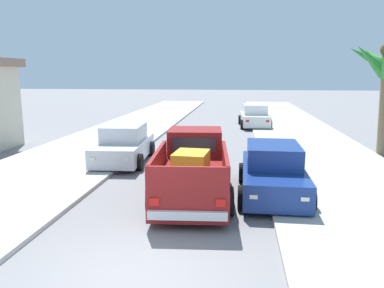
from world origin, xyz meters
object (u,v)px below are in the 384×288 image
pickup_truck (193,169)px  car_left_mid (273,172)px  car_right_near (124,145)px  car_left_near (254,116)px

pickup_truck → car_left_mid: bearing=8.2°
car_right_near → car_left_mid: same height
car_left_near → car_right_near: (-5.73, -11.31, 0.00)m
car_left_near → car_left_mid: 14.88m
car_left_near → car_left_mid: bearing=-90.1°
car_left_near → car_left_mid: size_ratio=1.01×
car_right_near → pickup_truck: bearing=-49.5°
pickup_truck → car_right_near: (-3.35, 3.91, -0.08)m
car_left_near → pickup_truck: bearing=-98.9°
pickup_truck → car_left_mid: 2.38m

